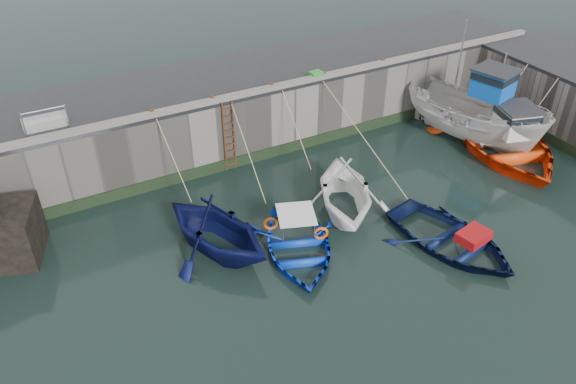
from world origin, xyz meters
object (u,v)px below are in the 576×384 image
boat_near_white (218,249)px  boat_far_white (474,118)px  boat_near_blue (298,251)px  bollard_b (212,99)px  fish_crate (316,75)px  bollard_e (383,61)px  boat_far_orange (503,141)px  boat_near_blacktrim (343,210)px  bollard_a (152,112)px  boat_near_navy (450,245)px  ladder (229,137)px  bollard_c (272,86)px  bollard_d (324,74)px

boat_near_white → boat_far_white: 13.75m
boat_near_blue → bollard_b: bearing=113.6°
fish_crate → bollard_e: 3.58m
boat_far_orange → bollard_e: boat_far_orange is taller
boat_near_blacktrim → bollard_a: 8.35m
boat_near_blacktrim → fish_crate: fish_crate is taller
boat_far_orange → bollard_e: 6.56m
boat_near_navy → boat_far_orange: bearing=20.3°
ladder → bollard_e: (8.00, 0.34, 1.71)m
boat_near_blue → bollard_b: size_ratio=16.97×
bollard_a → bollard_e: bearing=0.0°
boat_near_blue → bollard_e: (8.15, 6.50, 3.30)m
boat_near_navy → boat_far_orange: size_ratio=0.58×
bollard_a → bollard_c: same height
ladder → boat_near_white: 5.63m
ladder → boat_far_orange: 12.37m
ladder → bollard_c: bollard_c is taller
bollard_e → boat_near_blue: bearing=-141.4°
fish_crate → boat_near_blue: bearing=-129.8°
boat_near_white → bollard_c: bollard_c is taller
boat_near_navy → boat_far_white: 8.36m
boat_near_blue → bollard_e: bollard_e is taller
boat_far_orange → bollard_d: (-6.69, 4.79, 2.80)m
boat_near_blue → fish_crate: 8.65m
bollard_d → bollard_e: same height
boat_near_white → boat_near_blacktrim: 5.22m
boat_near_white → bollard_d: size_ratio=16.78×
bollard_e → bollard_a: bearing=180.0°
bollard_c → boat_near_blue: bearing=-109.9°
boat_far_orange → fish_crate: 9.02m
boat_far_orange → bollard_b: bearing=175.6°
boat_near_white → bollard_c: (4.82, 5.06, 3.30)m
boat_far_orange → fish_crate: size_ratio=16.23×
bollard_d → bollard_c: bearing=180.0°
boat_far_white → bollard_a: bearing=151.1°
boat_near_blue → boat_far_white: boat_far_white is taller
ladder → boat_far_orange: size_ratio=0.37×
boat_near_blue → bollard_c: bollard_c is taller
boat_near_blacktrim → fish_crate: bearing=95.9°
boat_far_white → bollard_c: 9.64m
boat_near_navy → bollard_b: size_ratio=18.05×
fish_crate → bollard_d: 0.39m
boat_far_white → bollard_c: bearing=143.7°
boat_near_navy → fish_crate: size_ratio=9.45×
boat_near_blue → bollard_a: size_ratio=16.97×
fish_crate → bollard_e: size_ratio=1.91×
boat_far_orange → bollard_a: boat_far_orange is taller
bollard_d → boat_near_blacktrim: bearing=-112.7°
boat_near_blacktrim → boat_far_white: size_ratio=0.63×
bollard_c → boat_near_white: bearing=-133.6°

